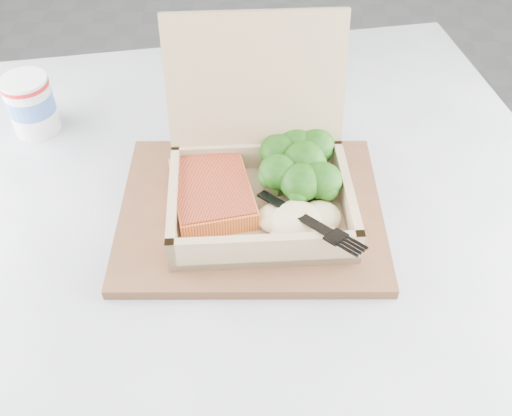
{
  "coord_description": "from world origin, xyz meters",
  "views": [
    {
      "loc": [
        -0.19,
        -1.01,
        1.24
      ],
      "look_at": [
        -0.2,
        -0.56,
        0.78
      ],
      "focal_mm": 40.0,
      "sensor_mm": 36.0,
      "label": 1
    }
  ],
  "objects_px": {
    "takeout_container": "(259,164)",
    "cafe_table": "(251,306)",
    "serving_tray": "(251,211)",
    "paper_cup": "(30,103)"
  },
  "relations": [
    {
      "from": "serving_tray",
      "to": "takeout_container",
      "type": "distance_m",
      "value": 0.06
    },
    {
      "from": "takeout_container",
      "to": "cafe_table",
      "type": "bearing_deg",
      "value": -118.0
    },
    {
      "from": "takeout_container",
      "to": "paper_cup",
      "type": "distance_m",
      "value": 0.35
    },
    {
      "from": "serving_tray",
      "to": "takeout_container",
      "type": "xyz_separation_m",
      "value": [
        0.01,
        0.02,
        0.06
      ]
    },
    {
      "from": "cafe_table",
      "to": "paper_cup",
      "type": "xyz_separation_m",
      "value": [
        -0.31,
        0.16,
        0.23
      ]
    },
    {
      "from": "cafe_table",
      "to": "serving_tray",
      "type": "distance_m",
      "value": 0.2
    },
    {
      "from": "cafe_table",
      "to": "takeout_container",
      "type": "bearing_deg",
      "value": 66.99
    },
    {
      "from": "cafe_table",
      "to": "paper_cup",
      "type": "distance_m",
      "value": 0.42
    },
    {
      "from": "serving_tray",
      "to": "takeout_container",
      "type": "height_order",
      "value": "takeout_container"
    },
    {
      "from": "takeout_container",
      "to": "paper_cup",
      "type": "xyz_separation_m",
      "value": [
        -0.32,
        0.14,
        -0.02
      ]
    }
  ]
}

